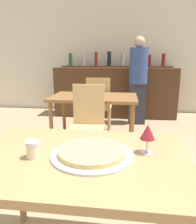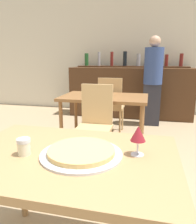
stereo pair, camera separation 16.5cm
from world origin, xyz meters
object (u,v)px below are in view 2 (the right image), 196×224
at_px(wine_glass, 138,134).
at_px(cheese_shaker, 24,147).
at_px(person_standing, 153,78).
at_px(pizza_tray, 81,152).
at_px(chair_far_side_back, 111,103).
at_px(chair_far_side_front, 95,120).

bearing_deg(wine_glass, cheese_shaker, -166.88).
distance_m(person_standing, wine_glass, 3.10).
xyz_separation_m(pizza_tray, person_standing, (0.38, 3.17, 0.12)).
bearing_deg(chair_far_side_back, cheese_shaker, 89.57).
distance_m(cheese_shaker, person_standing, 3.30).
height_order(chair_far_side_front, wine_glass, chair_far_side_front).
xyz_separation_m(chair_far_side_back, person_standing, (0.66, 0.72, 0.35)).
bearing_deg(chair_far_side_front, person_standing, 69.68).
height_order(chair_far_side_back, person_standing, person_standing).
relative_size(chair_far_side_back, person_standing, 0.58).
xyz_separation_m(chair_far_side_back, wine_glass, (0.56, -2.38, 0.32)).
bearing_deg(wine_glass, chair_far_side_front, 112.95).
bearing_deg(cheese_shaker, wine_glass, 13.12).
xyz_separation_m(chair_far_side_back, cheese_shaker, (-0.02, -2.52, 0.25)).
xyz_separation_m(cheese_shaker, person_standing, (0.68, 3.23, 0.09)).
bearing_deg(chair_far_side_back, wine_glass, 103.26).
height_order(chair_far_side_back, wine_glass, chair_far_side_back).
relative_size(cheese_shaker, wine_glass, 0.56).
relative_size(cheese_shaker, person_standing, 0.05).
relative_size(pizza_tray, wine_glass, 2.71).
distance_m(cheese_shaker, wine_glass, 0.60).
bearing_deg(cheese_shaker, chair_far_side_back, 89.57).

